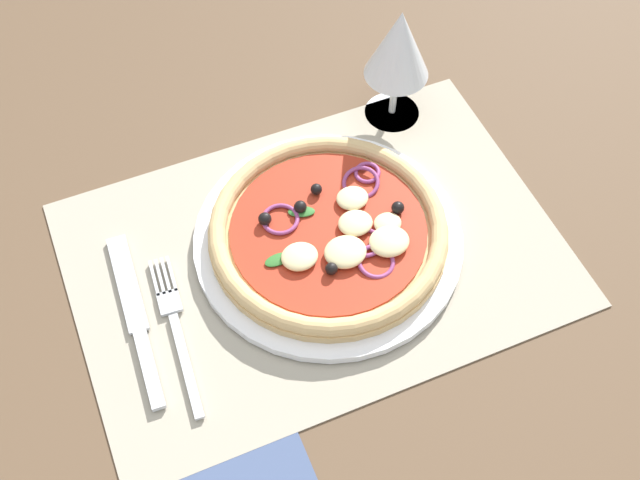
{
  "coord_description": "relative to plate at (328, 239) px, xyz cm",
  "views": [
    {
      "loc": [
        -16.99,
        -41.71,
        69.22
      ],
      "look_at": [
        0.52,
        0.0,
        2.41
      ],
      "focal_mm": 44.74,
      "sensor_mm": 36.0,
      "label": 1
    }
  ],
  "objects": [
    {
      "name": "knife",
      "position": [
        -20.85,
        -0.87,
        -0.25
      ],
      "size": [
        2.77,
        20.06,
        0.62
      ],
      "rotation": [
        0.0,
        0.0,
        1.51
      ],
      "color": "silver",
      "rests_on": "placemat"
    },
    {
      "name": "placemat",
      "position": [
        -1.75,
        -0.71,
        -0.7
      ],
      "size": [
        49.54,
        34.2,
        0.4
      ],
      "primitive_type": "cube",
      "color": "#A39984",
      "rests_on": "ground_plane"
    },
    {
      "name": "plate",
      "position": [
        0.0,
        0.0,
        0.0
      ],
      "size": [
        27.91,
        27.91,
        1.01
      ],
      "primitive_type": "cylinder",
      "color": "white",
      "rests_on": "placemat"
    },
    {
      "name": "ground_plane",
      "position": [
        -1.75,
        -0.71,
        -2.1
      ],
      "size": [
        190.0,
        140.0,
        2.4
      ],
      "primitive_type": "cube",
      "color": "brown"
    },
    {
      "name": "fork",
      "position": [
        -17.54,
        -3.34,
        -0.28
      ],
      "size": [
        2.87,
        18.06,
        0.44
      ],
      "rotation": [
        0.0,
        0.0,
        1.49
      ],
      "color": "silver",
      "rests_on": "placemat"
    },
    {
      "name": "wine_glass",
      "position": [
        14.18,
        14.16,
        9.24
      ],
      "size": [
        7.2,
        7.2,
        14.9
      ],
      "color": "silver",
      "rests_on": "ground_plane"
    },
    {
      "name": "pizza",
      "position": [
        0.11,
        -0.08,
        1.61
      ],
      "size": [
        24.66,
        24.66,
        2.67
      ],
      "color": "tan",
      "rests_on": "plate"
    }
  ]
}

